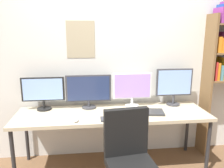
{
  "coord_description": "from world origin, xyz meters",
  "views": [
    {
      "loc": [
        -0.3,
        -2.02,
        1.71
      ],
      "look_at": [
        0.0,
        0.65,
        1.09
      ],
      "focal_mm": 36.25,
      "sensor_mm": 36.0,
      "label": 1
    }
  ],
  "objects_px": {
    "keyboard_main": "(115,119)",
    "monitor_center_left": "(89,90)",
    "monitor_center_right": "(132,88)",
    "monitor_far_right": "(174,85)",
    "computer_mouse": "(76,120)",
    "desk": "(112,116)",
    "monitor_far_left": "(43,91)",
    "laptop_closed": "(150,112)"
  },
  "relations": [
    {
      "from": "keyboard_main",
      "to": "monitor_center_left",
      "type": "bearing_deg",
      "value": 122.81
    },
    {
      "from": "monitor_center_right",
      "to": "monitor_far_right",
      "type": "height_order",
      "value": "monitor_far_right"
    },
    {
      "from": "keyboard_main",
      "to": "monitor_far_right",
      "type": "bearing_deg",
      "value": 27.34
    },
    {
      "from": "monitor_far_right",
      "to": "computer_mouse",
      "type": "xyz_separation_m",
      "value": [
        -1.29,
        -0.45,
        -0.27
      ]
    },
    {
      "from": "desk",
      "to": "monitor_far_left",
      "type": "xyz_separation_m",
      "value": [
        -0.86,
        0.21,
        0.29
      ]
    },
    {
      "from": "desk",
      "to": "monitor_center_left",
      "type": "bearing_deg",
      "value": 143.33
    },
    {
      "from": "desk",
      "to": "monitor_center_right",
      "type": "height_order",
      "value": "monitor_center_right"
    },
    {
      "from": "monitor_far_right",
      "to": "laptop_closed",
      "type": "xyz_separation_m",
      "value": [
        -0.4,
        -0.28,
        -0.27
      ]
    },
    {
      "from": "desk",
      "to": "monitor_center_right",
      "type": "xyz_separation_m",
      "value": [
        0.29,
        0.21,
        0.3
      ]
    },
    {
      "from": "computer_mouse",
      "to": "laptop_closed",
      "type": "relative_size",
      "value": 0.3
    },
    {
      "from": "computer_mouse",
      "to": "laptop_closed",
      "type": "bearing_deg",
      "value": 10.67
    },
    {
      "from": "monitor_far_left",
      "to": "monitor_center_left",
      "type": "distance_m",
      "value": 0.57
    },
    {
      "from": "keyboard_main",
      "to": "monitor_far_left",
      "type": "bearing_deg",
      "value": 152.66
    },
    {
      "from": "monitor_far_right",
      "to": "laptop_closed",
      "type": "distance_m",
      "value": 0.56
    },
    {
      "from": "monitor_center_right",
      "to": "monitor_far_right",
      "type": "xyz_separation_m",
      "value": [
        0.57,
        -0.0,
        0.03
      ]
    },
    {
      "from": "keyboard_main",
      "to": "computer_mouse",
      "type": "height_order",
      "value": "computer_mouse"
    },
    {
      "from": "monitor_center_left",
      "to": "keyboard_main",
      "type": "bearing_deg",
      "value": -57.19
    },
    {
      "from": "desk",
      "to": "monitor_far_right",
      "type": "bearing_deg",
      "value": 13.94
    },
    {
      "from": "monitor_center_right",
      "to": "laptop_closed",
      "type": "xyz_separation_m",
      "value": [
        0.17,
        -0.28,
        -0.24
      ]
    },
    {
      "from": "desk",
      "to": "laptop_closed",
      "type": "xyz_separation_m",
      "value": [
        0.46,
        -0.07,
        0.06
      ]
    },
    {
      "from": "computer_mouse",
      "to": "keyboard_main",
      "type": "bearing_deg",
      "value": 1.11
    },
    {
      "from": "monitor_center_left",
      "to": "computer_mouse",
      "type": "relative_size",
      "value": 6.06
    },
    {
      "from": "desk",
      "to": "monitor_far_left",
      "type": "relative_size",
      "value": 4.43
    },
    {
      "from": "desk",
      "to": "computer_mouse",
      "type": "distance_m",
      "value": 0.5
    },
    {
      "from": "monitor_far_left",
      "to": "laptop_closed",
      "type": "bearing_deg",
      "value": -12.09
    },
    {
      "from": "monitor_far_left",
      "to": "monitor_center_left",
      "type": "xyz_separation_m",
      "value": [
        0.57,
        0.0,
        0.0
      ]
    },
    {
      "from": "monitor_far_right",
      "to": "computer_mouse",
      "type": "height_order",
      "value": "monitor_far_right"
    },
    {
      "from": "monitor_center_left",
      "to": "desk",
      "type": "bearing_deg",
      "value": -36.67
    },
    {
      "from": "monitor_center_right",
      "to": "monitor_far_right",
      "type": "bearing_deg",
      "value": -0.0
    },
    {
      "from": "computer_mouse",
      "to": "monitor_far_right",
      "type": "bearing_deg",
      "value": 19.23
    },
    {
      "from": "monitor_center_left",
      "to": "monitor_center_right",
      "type": "relative_size",
      "value": 1.14
    },
    {
      "from": "keyboard_main",
      "to": "laptop_closed",
      "type": "distance_m",
      "value": 0.49
    },
    {
      "from": "desk",
      "to": "monitor_far_right",
      "type": "height_order",
      "value": "monitor_far_right"
    },
    {
      "from": "monitor_center_left",
      "to": "laptop_closed",
      "type": "bearing_deg",
      "value": -20.72
    },
    {
      "from": "desk",
      "to": "monitor_far_left",
      "type": "distance_m",
      "value": 0.93
    },
    {
      "from": "computer_mouse",
      "to": "laptop_closed",
      "type": "distance_m",
      "value": 0.91
    },
    {
      "from": "monitor_center_right",
      "to": "monitor_far_right",
      "type": "distance_m",
      "value": 0.57
    },
    {
      "from": "monitor_center_right",
      "to": "desk",
      "type": "bearing_deg",
      "value": -143.34
    },
    {
      "from": "monitor_far_right",
      "to": "laptop_closed",
      "type": "height_order",
      "value": "monitor_far_right"
    },
    {
      "from": "monitor_center_left",
      "to": "monitor_far_right",
      "type": "height_order",
      "value": "monitor_far_right"
    },
    {
      "from": "desk",
      "to": "keyboard_main",
      "type": "relative_size",
      "value": 7.31
    },
    {
      "from": "keyboard_main",
      "to": "computer_mouse",
      "type": "distance_m",
      "value": 0.44
    }
  ]
}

